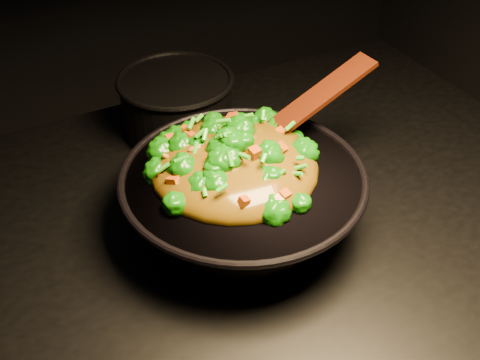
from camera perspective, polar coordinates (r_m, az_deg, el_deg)
wok at (r=0.96m, az=0.27°, el=-2.07°), size 0.40×0.40×0.11m
stir_fry at (r=0.92m, az=-0.58°, el=3.29°), size 0.32×0.32×0.09m
spatula at (r=1.00m, az=5.75°, el=6.59°), size 0.28×0.07×0.12m
back_pot at (r=1.19m, az=-5.99°, el=7.12°), size 0.26×0.26×0.12m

